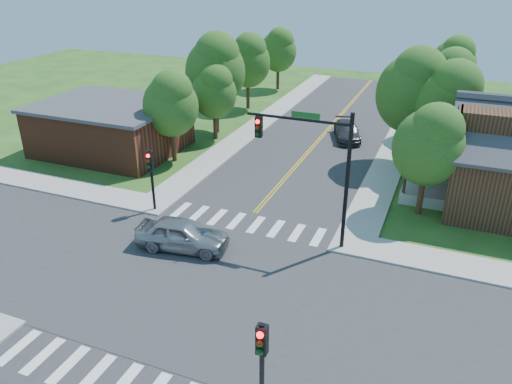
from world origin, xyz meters
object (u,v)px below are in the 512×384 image
at_px(signal_pole_se, 262,354).
at_px(signal_pole_nw, 151,169).
at_px(signal_mast_ne, 314,156).
at_px(car_dgrey, 347,132).
at_px(car_silver, 182,235).

relative_size(signal_pole_se, signal_pole_nw, 1.00).
relative_size(signal_mast_ne, car_dgrey, 1.45).
bearing_deg(car_dgrey, signal_mast_ne, -102.93).
bearing_deg(signal_mast_ne, car_silver, -152.26).
distance_m(signal_mast_ne, car_dgrey, 17.48).
bearing_deg(signal_mast_ne, car_dgrey, 96.30).
bearing_deg(signal_pole_nw, signal_pole_se, -45.00).
bearing_deg(car_silver, signal_pole_nw, 42.06).
relative_size(signal_pole_nw, car_silver, 0.76).
bearing_deg(signal_pole_se, car_silver, 132.79).
relative_size(signal_pole_se, car_silver, 0.76).
relative_size(signal_mast_ne, signal_pole_se, 1.89).
distance_m(signal_pole_se, signal_pole_nw, 15.84).
relative_size(signal_mast_ne, car_silver, 1.44).
distance_m(signal_pole_se, car_silver, 11.24).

